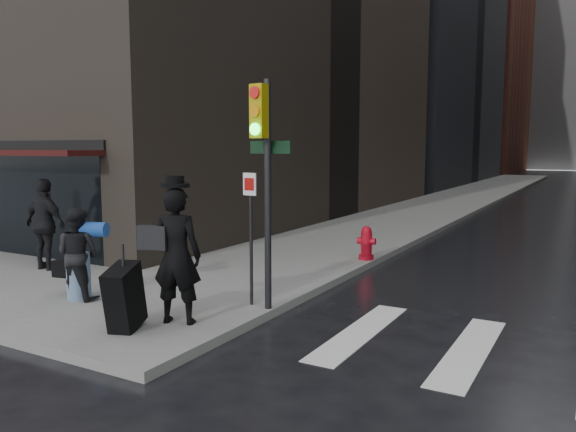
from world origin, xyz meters
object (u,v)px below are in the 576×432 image
object	(u,v)px
fire_hydrant	(366,244)
man_greycoat	(45,224)
traffic_light	(263,163)
man_jeans	(78,254)
man_overcoat	(166,262)

from	to	relation	value
fire_hydrant	man_greycoat	bearing A→B (deg)	-141.89
fire_hydrant	traffic_light	bearing A→B (deg)	-89.34
man_jeans	man_overcoat	bearing A→B (deg)	161.25
man_overcoat	fire_hydrant	bearing A→B (deg)	-116.51
man_jeans	traffic_light	xyz separation A→B (m)	(3.13, 1.02, 1.57)
man_greycoat	traffic_light	size ratio (longest dim) A/B	0.54
man_jeans	traffic_light	world-z (taller)	traffic_light
traffic_light	fire_hydrant	size ratio (longest dim) A/B	4.62
man_overcoat	traffic_light	distance (m)	2.14
traffic_light	man_greycoat	bearing A→B (deg)	-173.64
man_overcoat	fire_hydrant	distance (m)	6.13
man_overcoat	traffic_light	xyz separation A→B (m)	(0.83, 1.37, 1.42)
man_jeans	fire_hydrant	world-z (taller)	man_jeans
man_overcoat	man_jeans	world-z (taller)	man_overcoat
man_overcoat	man_greycoat	xyz separation A→B (m)	(-4.83, 1.65, 0.04)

